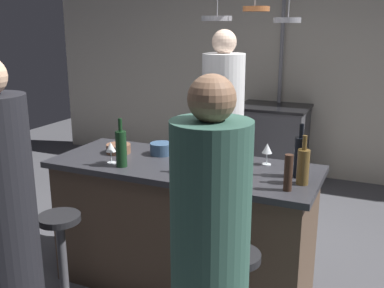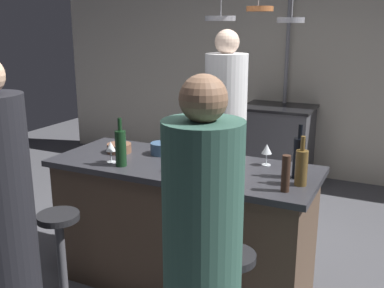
{
  "view_description": "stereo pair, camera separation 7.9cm",
  "coord_description": "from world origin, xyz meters",
  "px_view_note": "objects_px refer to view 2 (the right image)",
  "views": [
    {
      "loc": [
        1.23,
        -2.58,
        1.81
      ],
      "look_at": [
        0.0,
        0.15,
        1.0
      ],
      "focal_mm": 41.95,
      "sensor_mm": 36.0,
      "label": 1
    },
    {
      "loc": [
        1.3,
        -2.55,
        1.81
      ],
      "look_at": [
        0.0,
        0.15,
        1.0
      ],
      "focal_mm": 41.95,
      "sensor_mm": 36.0,
      "label": 2
    }
  ],
  "objects_px": {
    "wine_bottle_rose": "(238,163)",
    "mixing_bowl_blue": "(162,148)",
    "chef": "(225,138)",
    "guest_left": "(2,225)",
    "wine_glass_near_left_guest": "(231,147)",
    "wine_glass_near_right_guest": "(111,147)",
    "wine_bottle_red": "(121,147)",
    "guest_right": "(202,274)",
    "wine_bottle_white": "(199,155)",
    "wine_bottle_dark": "(299,157)",
    "stove_range": "(277,143)",
    "mixing_bowl_wooden": "(119,148)",
    "pepper_mill": "(286,174)",
    "wine_glass_by_chef": "(267,150)",
    "wine_bottle_amber": "(301,167)",
    "bar_stool_left": "(62,259)"
  },
  "relations": [
    {
      "from": "wine_bottle_amber",
      "to": "wine_bottle_dark",
      "type": "relative_size",
      "value": 0.88
    },
    {
      "from": "chef",
      "to": "mixing_bowl_blue",
      "type": "bearing_deg",
      "value": -96.85
    },
    {
      "from": "guest_right",
      "to": "pepper_mill",
      "type": "xyz_separation_m",
      "value": [
        0.16,
        0.76,
        0.25
      ]
    },
    {
      "from": "chef",
      "to": "wine_bottle_dark",
      "type": "bearing_deg",
      "value": -49.73
    },
    {
      "from": "pepper_mill",
      "to": "wine_bottle_rose",
      "type": "height_order",
      "value": "wine_bottle_rose"
    },
    {
      "from": "guest_right",
      "to": "wine_bottle_white",
      "type": "distance_m",
      "value": 0.96
    },
    {
      "from": "pepper_mill",
      "to": "wine_bottle_white",
      "type": "xyz_separation_m",
      "value": [
        -0.56,
        0.07,
        0.01
      ]
    },
    {
      "from": "bar_stool_left",
      "to": "guest_right",
      "type": "distance_m",
      "value": 1.24
    },
    {
      "from": "wine_bottle_white",
      "to": "chef",
      "type": "bearing_deg",
      "value": 104.01
    },
    {
      "from": "stove_range",
      "to": "wine_bottle_rose",
      "type": "bearing_deg",
      "value": -80.1
    },
    {
      "from": "mixing_bowl_blue",
      "to": "mixing_bowl_wooden",
      "type": "bearing_deg",
      "value": -162.67
    },
    {
      "from": "wine_bottle_red",
      "to": "mixing_bowl_blue",
      "type": "relative_size",
      "value": 1.98
    },
    {
      "from": "wine_bottle_amber",
      "to": "wine_glass_near_right_guest",
      "type": "bearing_deg",
      "value": -174.74
    },
    {
      "from": "guest_left",
      "to": "wine_glass_near_right_guest",
      "type": "height_order",
      "value": "guest_left"
    },
    {
      "from": "chef",
      "to": "pepper_mill",
      "type": "relative_size",
      "value": 8.39
    },
    {
      "from": "wine_bottle_dark",
      "to": "wine_glass_near_right_guest",
      "type": "distance_m",
      "value": 1.23
    },
    {
      "from": "stove_range",
      "to": "pepper_mill",
      "type": "bearing_deg",
      "value": -74.29
    },
    {
      "from": "guest_right",
      "to": "wine_bottle_rose",
      "type": "distance_m",
      "value": 0.84
    },
    {
      "from": "chef",
      "to": "guest_left",
      "type": "distance_m",
      "value": 2.15
    },
    {
      "from": "guest_left",
      "to": "wine_bottle_amber",
      "type": "xyz_separation_m",
      "value": [
        1.37,
        0.95,
        0.24
      ]
    },
    {
      "from": "wine_glass_near_left_guest",
      "to": "wine_glass_near_right_guest",
      "type": "xyz_separation_m",
      "value": [
        -0.72,
        -0.35,
        0.0
      ]
    },
    {
      "from": "mixing_bowl_blue",
      "to": "mixing_bowl_wooden",
      "type": "distance_m",
      "value": 0.32
    },
    {
      "from": "wine_glass_near_right_guest",
      "to": "guest_right",
      "type": "bearing_deg",
      "value": -37.19
    },
    {
      "from": "wine_bottle_rose",
      "to": "wine_glass_near_right_guest",
      "type": "relative_size",
      "value": 2.15
    },
    {
      "from": "wine_bottle_dark",
      "to": "wine_glass_by_chef",
      "type": "xyz_separation_m",
      "value": [
        -0.24,
        0.16,
        -0.03
      ]
    },
    {
      "from": "stove_range",
      "to": "mixing_bowl_wooden",
      "type": "bearing_deg",
      "value": -102.58
    },
    {
      "from": "chef",
      "to": "pepper_mill",
      "type": "xyz_separation_m",
      "value": [
        0.87,
        -1.3,
        0.19
      ]
    },
    {
      "from": "guest_right",
      "to": "pepper_mill",
      "type": "bearing_deg",
      "value": 77.87
    },
    {
      "from": "guest_left",
      "to": "pepper_mill",
      "type": "relative_size",
      "value": 7.92
    },
    {
      "from": "bar_stool_left",
      "to": "mixing_bowl_blue",
      "type": "relative_size",
      "value": 4.19
    },
    {
      "from": "stove_range",
      "to": "guest_right",
      "type": "xyz_separation_m",
      "value": [
        0.59,
        -3.41,
        0.31
      ]
    },
    {
      "from": "wine_bottle_dark",
      "to": "chef",
      "type": "bearing_deg",
      "value": 130.27
    },
    {
      "from": "wine_bottle_red",
      "to": "wine_bottle_white",
      "type": "xyz_separation_m",
      "value": [
        0.52,
        0.08,
        -0.01
      ]
    },
    {
      "from": "wine_glass_near_left_guest",
      "to": "wine_glass_by_chef",
      "type": "relative_size",
      "value": 1.0
    },
    {
      "from": "wine_bottle_red",
      "to": "wine_glass_near_right_guest",
      "type": "bearing_deg",
      "value": 162.52
    },
    {
      "from": "wine_glass_near_right_guest",
      "to": "mixing_bowl_blue",
      "type": "bearing_deg",
      "value": 57.03
    },
    {
      "from": "wine_glass_by_chef",
      "to": "guest_right",
      "type": "bearing_deg",
      "value": -86.63
    },
    {
      "from": "wine_bottle_rose",
      "to": "wine_bottle_dark",
      "type": "bearing_deg",
      "value": 37.84
    },
    {
      "from": "wine_bottle_amber",
      "to": "mixing_bowl_blue",
      "type": "relative_size",
      "value": 1.8
    },
    {
      "from": "guest_right",
      "to": "mixing_bowl_wooden",
      "type": "height_order",
      "value": "guest_right"
    },
    {
      "from": "pepper_mill",
      "to": "wine_glass_near_right_guest",
      "type": "relative_size",
      "value": 1.44
    },
    {
      "from": "stove_range",
      "to": "wine_bottle_rose",
      "type": "relative_size",
      "value": 2.83
    },
    {
      "from": "wine_bottle_rose",
      "to": "mixing_bowl_blue",
      "type": "xyz_separation_m",
      "value": [
        -0.69,
        0.32,
        -0.08
      ]
    },
    {
      "from": "wine_glass_near_left_guest",
      "to": "wine_glass_near_right_guest",
      "type": "distance_m",
      "value": 0.8
    },
    {
      "from": "bar_stool_left",
      "to": "wine_bottle_amber",
      "type": "height_order",
      "value": "wine_bottle_amber"
    },
    {
      "from": "mixing_bowl_blue",
      "to": "pepper_mill",
      "type": "bearing_deg",
      "value": -19.47
    },
    {
      "from": "wine_bottle_dark",
      "to": "wine_glass_near_left_guest",
      "type": "xyz_separation_m",
      "value": [
        -0.48,
        0.12,
        -0.03
      ]
    },
    {
      "from": "wine_bottle_amber",
      "to": "wine_glass_near_left_guest",
      "type": "xyz_separation_m",
      "value": [
        -0.52,
        0.24,
        -0.01
      ]
    },
    {
      "from": "wine_bottle_red",
      "to": "mixing_bowl_blue",
      "type": "bearing_deg",
      "value": 73.43
    },
    {
      "from": "bar_stool_left",
      "to": "wine_bottle_amber",
      "type": "distance_m",
      "value": 1.59
    }
  ]
}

